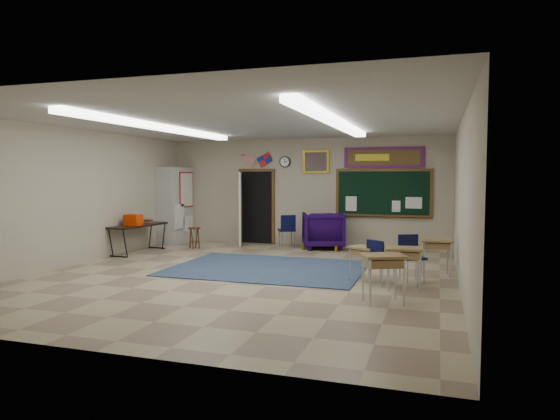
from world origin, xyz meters
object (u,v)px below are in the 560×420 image
(student_desk_front_left, at_px, (365,262))
(folding_table, at_px, (138,237))
(student_desk_front_right, at_px, (436,255))
(wooden_stool, at_px, (194,238))
(wingback_armchair, at_px, (323,230))

(student_desk_front_left, relative_size, folding_table, 0.38)
(student_desk_front_right, height_order, wooden_stool, student_desk_front_right)
(wingback_armchair, height_order, student_desk_front_right, wingback_armchair)
(student_desk_front_left, xyz_separation_m, wooden_stool, (-4.97, 2.84, -0.07))
(student_desk_front_right, xyz_separation_m, folding_table, (-7.24, 0.73, -0.01))
(student_desk_front_right, distance_m, wooden_stool, 6.47)
(folding_table, relative_size, wooden_stool, 3.12)
(wingback_armchair, xyz_separation_m, folding_table, (-4.32, -2.16, -0.10))
(wingback_armchair, distance_m, student_desk_front_right, 4.12)
(wingback_armchair, distance_m, wooden_stool, 3.47)
(student_desk_front_left, distance_m, wooden_stool, 5.72)
(student_desk_front_left, bearing_deg, wooden_stool, -177.34)
(wooden_stool, bearing_deg, student_desk_front_right, -16.23)
(student_desk_front_right, height_order, folding_table, folding_table)
(student_desk_front_right, relative_size, wooden_stool, 1.25)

